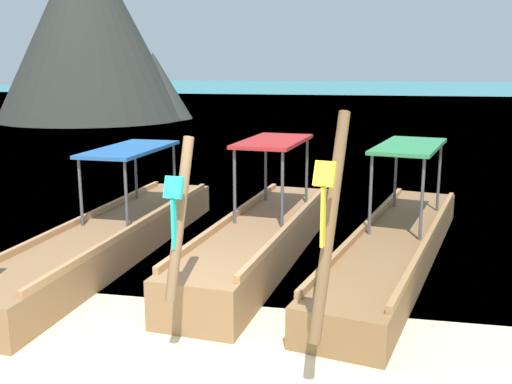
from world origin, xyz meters
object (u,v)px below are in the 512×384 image
longtail_boat_pink_ribbon (111,237)px  longtail_boat_yellow_ribbon (395,245)px  karst_rock (92,28)px  longtail_boat_turquoise_ribbon (261,238)px

longtail_boat_pink_ribbon → longtail_boat_yellow_ribbon: 4.68m
longtail_boat_pink_ribbon → longtail_boat_yellow_ribbon: bearing=6.2°
karst_rock → longtail_boat_yellow_ribbon: bearing=-54.6°
longtail_boat_yellow_ribbon → karst_rock: karst_rock is taller
longtail_boat_turquoise_ribbon → longtail_boat_yellow_ribbon: size_ratio=0.85×
karst_rock → longtail_boat_turquoise_ribbon: bearing=-58.5°
longtail_boat_pink_ribbon → karst_rock: karst_rock is taller
longtail_boat_turquoise_ribbon → longtail_boat_yellow_ribbon: (2.15, 0.23, -0.05)m
longtail_boat_turquoise_ribbon → longtail_boat_pink_ribbon: bearing=-173.8°
longtail_boat_pink_ribbon → karst_rock: (-12.07, 24.06, 4.97)m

